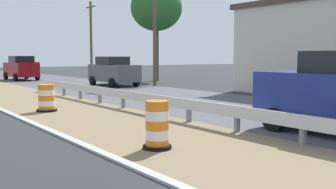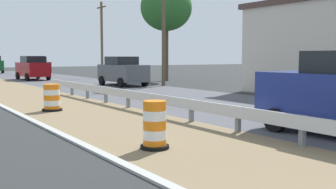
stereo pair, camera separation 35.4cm
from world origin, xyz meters
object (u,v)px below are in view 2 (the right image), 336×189
traffic_barrel_mid (52,99)px  utility_pole_far (102,38)px  car_trailing_far_lane (33,68)px  car_trailing_near_lane (37,66)px  traffic_barrel_close (155,127)px  car_mid_far_lane (123,71)px  utility_pole_mid (164,26)px

traffic_barrel_mid → utility_pole_far: bearing=61.1°
car_trailing_far_lane → traffic_barrel_mid: bearing=165.0°
traffic_barrel_mid → car_trailing_near_lane: bearing=75.1°
traffic_barrel_close → traffic_barrel_mid: 7.37m
traffic_barrel_mid → car_mid_far_lane: car_mid_far_lane is taller
utility_pole_mid → traffic_barrel_mid: bearing=-140.9°
traffic_barrel_mid → utility_pole_far: (11.49, 20.83, 3.26)m
traffic_barrel_close → car_mid_far_lane: (8.26, 17.54, 0.53)m
car_trailing_near_lane → utility_pole_mid: size_ratio=0.54×
utility_pole_mid → utility_pole_far: utility_pole_mid is taller
traffic_barrel_mid → utility_pole_far: 24.01m
traffic_barrel_mid → car_trailing_far_lane: car_trailing_far_lane is taller
traffic_barrel_close → utility_pole_mid: utility_pole_mid is taller
traffic_barrel_mid → utility_pole_mid: (10.45, 8.49, 3.65)m
traffic_barrel_mid → utility_pole_mid: size_ratio=0.13×
car_mid_far_lane → utility_pole_mid: bearing=51.4°
car_trailing_near_lane → utility_pole_far: (3.28, -10.11, 2.73)m
car_trailing_far_lane → utility_pole_mid: (5.50, -12.29, 3.08)m
car_mid_far_lane → car_trailing_far_lane: car_trailing_far_lane is taller
car_trailing_far_lane → car_trailing_near_lane: bearing=-19.4°
traffic_barrel_close → traffic_barrel_mid: size_ratio=1.06×
traffic_barrel_mid → car_trailing_far_lane: (4.95, 20.78, 0.58)m
traffic_barrel_mid → car_mid_far_lane: (8.17, 10.17, 0.56)m
traffic_barrel_close → utility_pole_far: size_ratio=0.15×
car_trailing_far_lane → utility_pole_far: utility_pole_far is taller
traffic_barrel_mid → traffic_barrel_close: bearing=-90.7°
car_trailing_near_lane → car_trailing_far_lane: car_trailing_far_lane is taller
traffic_barrel_mid → car_trailing_near_lane: car_trailing_near_lane is taller
car_trailing_near_lane → car_trailing_far_lane: bearing=-18.6°
utility_pole_far → traffic_barrel_mid: bearing=-118.9°
car_trailing_near_lane → utility_pole_far: bearing=17.1°
traffic_barrel_close → utility_pole_far: utility_pole_far is taller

